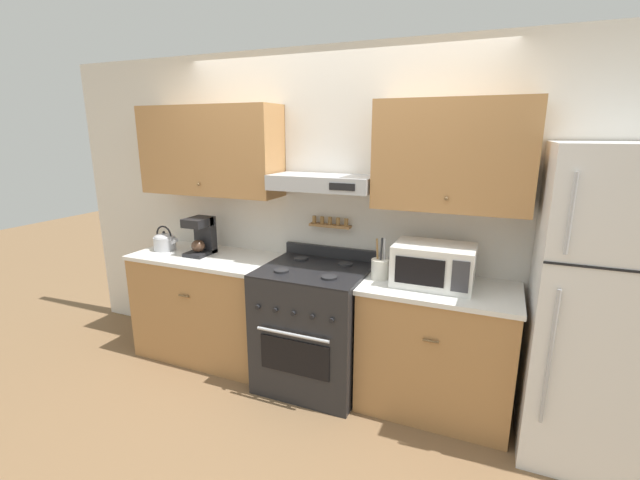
# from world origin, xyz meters

# --- Properties ---
(ground_plane) EXTENTS (16.00, 16.00, 0.00)m
(ground_plane) POSITION_xyz_m (0.00, 0.00, 0.00)
(ground_plane) COLOR brown
(wall_back) EXTENTS (5.20, 0.46, 2.55)m
(wall_back) POSITION_xyz_m (-0.05, 0.59, 1.44)
(wall_back) COLOR silver
(wall_back) RESTS_ON ground_plane
(counter_left) EXTENTS (1.25, 0.64, 0.92)m
(counter_left) POSITION_xyz_m (-1.02, 0.32, 0.46)
(counter_left) COLOR #AD7A47
(counter_left) RESTS_ON ground_plane
(counter_right) EXTENTS (1.03, 0.64, 0.92)m
(counter_right) POSITION_xyz_m (0.91, 0.32, 0.46)
(counter_right) COLOR #AD7A47
(counter_right) RESTS_ON ground_plane
(stove_range) EXTENTS (0.78, 0.73, 1.03)m
(stove_range) POSITION_xyz_m (0.00, 0.27, 0.47)
(stove_range) COLOR #232326
(stove_range) RESTS_ON ground_plane
(refrigerator) EXTENTS (0.75, 0.74, 1.87)m
(refrigerator) POSITION_xyz_m (1.83, 0.26, 0.94)
(refrigerator) COLOR white
(refrigerator) RESTS_ON ground_plane
(tea_kettle) EXTENTS (0.24, 0.19, 0.22)m
(tea_kettle) POSITION_xyz_m (-1.45, 0.31, 1.00)
(tea_kettle) COLOR #B7B7BC
(tea_kettle) RESTS_ON counter_left
(coffee_maker) EXTENTS (0.18, 0.25, 0.32)m
(coffee_maker) POSITION_xyz_m (-1.07, 0.34, 1.08)
(coffee_maker) COLOR black
(coffee_maker) RESTS_ON counter_left
(microwave) EXTENTS (0.52, 0.36, 0.28)m
(microwave) POSITION_xyz_m (0.85, 0.33, 1.06)
(microwave) COLOR white
(microwave) RESTS_ON counter_right
(utensil_crock) EXTENTS (0.12, 0.12, 0.30)m
(utensil_crock) POSITION_xyz_m (0.49, 0.31, 0.99)
(utensil_crock) COLOR silver
(utensil_crock) RESTS_ON counter_right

